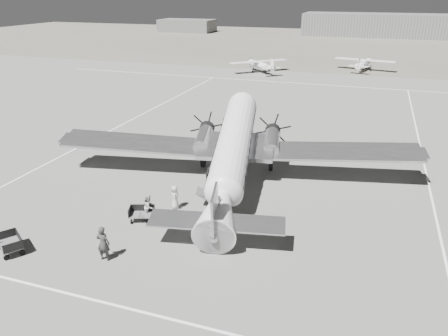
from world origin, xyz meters
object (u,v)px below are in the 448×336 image
at_px(ground_crew, 103,243).
at_px(ramp_agent, 149,206).
at_px(hangar_main, 373,25).
at_px(baggage_cart_near, 142,214).
at_px(dc3_airliner, 233,152).
at_px(light_plane_left, 260,66).
at_px(shed_secondary, 187,26).
at_px(light_plane_right, 364,64).
at_px(baggage_cart_far, 10,244).
at_px(passenger, 175,197).

relative_size(ground_crew, ramp_agent, 1.22).
xyz_separation_m(hangar_main, baggage_cart_near, (-10.65, -126.48, -2.84)).
bearing_deg(baggage_cart_near, dc3_airliner, 41.81).
relative_size(dc3_airliner, light_plane_left, 2.61).
relative_size(shed_secondary, light_plane_right, 1.69).
distance_m(hangar_main, dc3_airliner, 119.77).
bearing_deg(baggage_cart_far, ramp_agent, 82.12).
distance_m(dc3_airliner, ramp_agent, 7.57).
bearing_deg(light_plane_left, ground_crew, -127.27).
distance_m(shed_secondary, baggage_cart_near, 131.13).
bearing_deg(ground_crew, dc3_airliner, -113.10).
xyz_separation_m(hangar_main, passenger, (-9.37, -124.29, -2.47)).
height_order(dc3_airliner, light_plane_left, dc3_airliner).
height_order(baggage_cart_far, ramp_agent, ramp_agent).
relative_size(light_plane_right, ramp_agent, 6.41).
relative_size(shed_secondary, baggage_cart_far, 10.06).
xyz_separation_m(shed_secondary, baggage_cart_far, (44.20, -127.00, -1.49)).
bearing_deg(baggage_cart_near, passenger, 40.32).
relative_size(baggage_cart_far, ramp_agent, 1.07).
xyz_separation_m(shed_secondary, dc3_airliner, (53.14, -114.57, 0.67)).
xyz_separation_m(dc3_airliner, baggage_cart_far, (-8.94, -12.43, -2.17)).
bearing_deg(baggage_cart_far, light_plane_left, 125.49).
bearing_deg(baggage_cart_far, light_plane_right, 111.06).
distance_m(light_plane_left, ramp_agent, 53.45).
bearing_deg(light_plane_left, shed_secondary, 78.87).
xyz_separation_m(hangar_main, dc3_airliner, (-6.86, -119.57, -0.63)).
height_order(dc3_airliner, ground_crew, dc3_airliner).
bearing_deg(dc3_airliner, passenger, -129.55).
distance_m(light_plane_left, light_plane_right, 18.72).
relative_size(light_plane_left, ground_crew, 5.28).
distance_m(dc3_airliner, baggage_cart_near, 8.18).
xyz_separation_m(light_plane_left, baggage_cart_near, (6.19, -53.51, -0.65)).
distance_m(light_plane_right, baggage_cart_far, 68.75).
bearing_deg(baggage_cart_far, shed_secondary, 143.66).
bearing_deg(dc3_airliner, baggage_cart_near, -130.26).
bearing_deg(ramp_agent, ground_crew, 172.41).
distance_m(shed_secondary, baggage_cart_far, 134.48).
xyz_separation_m(hangar_main, light_plane_left, (-16.84, -72.97, -2.19)).
height_order(ramp_agent, passenger, ramp_agent).
bearing_deg(light_plane_left, baggage_cart_near, -126.94).
height_order(shed_secondary, baggage_cart_near, shed_secondary).
bearing_deg(hangar_main, light_plane_right, -89.87).
relative_size(light_plane_left, light_plane_right, 1.01).
xyz_separation_m(baggage_cart_near, passenger, (1.28, 2.19, 0.37)).
bearing_deg(baggage_cart_far, dc3_airliner, 88.76).
distance_m(baggage_cart_near, passenger, 2.56).
bearing_deg(dc3_airliner, baggage_cart_far, -137.24).
bearing_deg(light_plane_right, baggage_cart_far, -92.43).
bearing_deg(light_plane_right, dc3_airliner, -86.35).
bearing_deg(baggage_cart_near, light_plane_right, 60.56).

